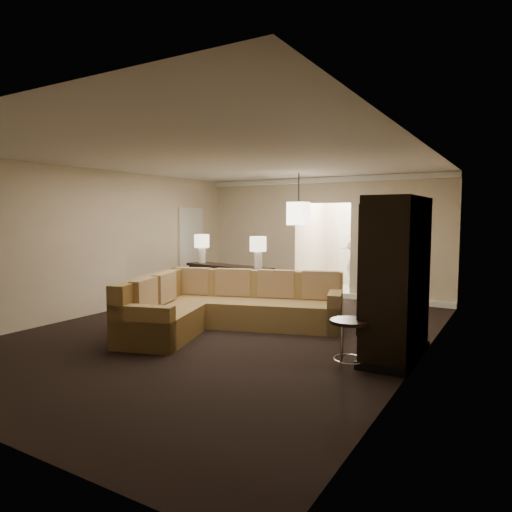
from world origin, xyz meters
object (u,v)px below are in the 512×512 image
Objects in this scene: sectional_sofa at (223,307)px; console_table at (229,281)px; drink_table at (350,334)px; person at (355,253)px; coffee_table at (208,304)px; armoire at (396,282)px.

sectional_sofa is 2.19m from console_table.
console_table is at bearing 143.30° from drink_table.
console_table is 3.96m from person.
coffee_table is 0.46× the size of armoire.
person reaches higher than coffee_table.
armoire is (4.02, -2.01, 0.53)m from console_table.
console_table reaches higher than drink_table.
person is (-2.00, 6.29, 0.49)m from drink_table.
person is at bearing 107.67° from drink_table.
coffee_table is 3.84m from drink_table.
person is at bearing 75.90° from console_table.
coffee_table is 1.09m from console_table.
armoire reaches higher than coffee_table.
person is at bearing 113.16° from armoire.
drink_table is at bearing -26.19° from coffee_table.
person reaches higher than sectional_sofa.
coffee_table is 0.44× the size of console_table.
sectional_sofa is 1.27m from coffee_table.
console_table is 1.04× the size of armoire.
armoire is 6.08m from person.
sectional_sofa is at bearing -42.00° from coffee_table.
drink_table reaches higher than coffee_table.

